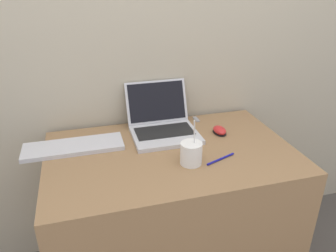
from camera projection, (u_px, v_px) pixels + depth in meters
name	position (u px, v px, depth m)	size (l,w,h in m)	color
wall_back	(150.00, 28.00, 1.59)	(7.00, 0.04, 2.50)	#BCB299
desk	(171.00, 219.00, 1.63)	(1.10, 0.69, 0.77)	#936D47
laptop	(162.00, 123.00, 1.61)	(0.31, 0.34, 0.22)	silver
drink_cup	(191.00, 153.00, 1.35)	(0.09, 0.09, 0.21)	white
computer_mouse	(220.00, 131.00, 1.62)	(0.06, 0.10, 0.03)	black
external_keyboard	(74.00, 147.00, 1.47)	(0.44, 0.15, 0.02)	silver
usb_stick	(196.00, 119.00, 1.76)	(0.02, 0.06, 0.01)	#99999E
pen	(221.00, 159.00, 1.39)	(0.15, 0.06, 0.01)	#191999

